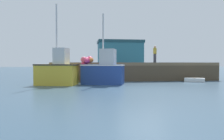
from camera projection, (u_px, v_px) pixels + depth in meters
ground at (143, 90)px, 12.36m from camera, size 120.00×160.00×0.10m
pier at (131, 65)px, 20.41m from camera, size 14.05×6.63×1.54m
fishing_boat_near_left at (57, 71)px, 14.82m from camera, size 2.96×2.19×5.47m
fishing_boat_near_right at (103, 70)px, 15.42m from camera, size 3.22×2.33×4.94m
rowboat at (194, 80)px, 17.20m from camera, size 1.63×1.29×0.35m
dockworker at (155, 54)px, 22.09m from camera, size 0.34×0.34×1.70m
warehouse at (120, 56)px, 40.92m from camera, size 8.33×4.72×5.70m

